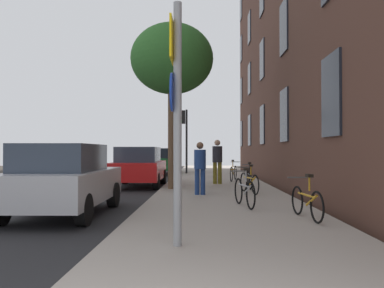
{
  "coord_description": "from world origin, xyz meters",
  "views": [
    {
      "loc": [
        0.5,
        -1.82,
        1.48
      ],
      "look_at": [
        0.16,
        11.75,
        1.72
      ],
      "focal_mm": 36.32,
      "sensor_mm": 36.0,
      "label": 1
    }
  ],
  "objects_px": {
    "bicycle_3": "(249,178)",
    "bicycle_4": "(233,173)",
    "bicycle_0": "(307,201)",
    "pedestrian_1": "(217,159)",
    "sign_post": "(176,107)",
    "pedestrian_0": "(200,165)",
    "car_2": "(160,161)",
    "car_0": "(64,179)",
    "bicycle_2": "(249,182)",
    "car_1": "(139,166)",
    "traffic_light": "(185,130)",
    "tree_near": "(172,60)",
    "bicycle_1": "(244,191)"
  },
  "relations": [
    {
      "from": "bicycle_3",
      "to": "bicycle_4",
      "type": "height_order",
      "value": "bicycle_4"
    },
    {
      "from": "bicycle_0",
      "to": "pedestrian_1",
      "type": "height_order",
      "value": "pedestrian_1"
    },
    {
      "from": "sign_post",
      "to": "bicycle_3",
      "type": "bearing_deg",
      "value": 76.25
    },
    {
      "from": "pedestrian_0",
      "to": "car_2",
      "type": "bearing_deg",
      "value": 101.97
    },
    {
      "from": "bicycle_4",
      "to": "car_0",
      "type": "distance_m",
      "value": 9.98
    },
    {
      "from": "bicycle_2",
      "to": "bicycle_3",
      "type": "height_order",
      "value": "bicycle_3"
    },
    {
      "from": "bicycle_2",
      "to": "car_0",
      "type": "relative_size",
      "value": 0.42
    },
    {
      "from": "bicycle_4",
      "to": "pedestrian_0",
      "type": "height_order",
      "value": "pedestrian_0"
    },
    {
      "from": "bicycle_0",
      "to": "bicycle_4",
      "type": "distance_m",
      "value": 9.82
    },
    {
      "from": "pedestrian_0",
      "to": "pedestrian_1",
      "type": "relative_size",
      "value": 0.9
    },
    {
      "from": "bicycle_0",
      "to": "car_2",
      "type": "relative_size",
      "value": 0.4
    },
    {
      "from": "bicycle_0",
      "to": "car_2",
      "type": "height_order",
      "value": "car_2"
    },
    {
      "from": "bicycle_0",
      "to": "bicycle_4",
      "type": "relative_size",
      "value": 0.97
    },
    {
      "from": "pedestrian_1",
      "to": "car_1",
      "type": "bearing_deg",
      "value": -176.57
    },
    {
      "from": "traffic_light",
      "to": "car_1",
      "type": "bearing_deg",
      "value": -101.55
    },
    {
      "from": "traffic_light",
      "to": "tree_near",
      "type": "height_order",
      "value": "tree_near"
    },
    {
      "from": "tree_near",
      "to": "car_1",
      "type": "relative_size",
      "value": 1.46
    },
    {
      "from": "tree_near",
      "to": "bicycle_4",
      "type": "height_order",
      "value": "tree_near"
    },
    {
      "from": "bicycle_0",
      "to": "bicycle_3",
      "type": "height_order",
      "value": "bicycle_3"
    },
    {
      "from": "tree_near",
      "to": "pedestrian_1",
      "type": "relative_size",
      "value": 3.28
    },
    {
      "from": "car_1",
      "to": "bicycle_0",
      "type": "bearing_deg",
      "value": -59.74
    },
    {
      "from": "bicycle_3",
      "to": "bicycle_4",
      "type": "xyz_separation_m",
      "value": [
        -0.28,
        3.53,
        0.0
      ]
    },
    {
      "from": "pedestrian_0",
      "to": "bicycle_1",
      "type": "bearing_deg",
      "value": -66.86
    },
    {
      "from": "tree_near",
      "to": "car_2",
      "type": "xyz_separation_m",
      "value": [
        -1.57,
        10.33,
        -3.92
      ]
    },
    {
      "from": "bicycle_3",
      "to": "car_0",
      "type": "distance_m",
      "value": 7.22
    },
    {
      "from": "pedestrian_1",
      "to": "bicycle_2",
      "type": "bearing_deg",
      "value": -75.87
    },
    {
      "from": "bicycle_2",
      "to": "car_0",
      "type": "distance_m",
      "value": 5.99
    },
    {
      "from": "bicycle_1",
      "to": "bicycle_2",
      "type": "xyz_separation_m",
      "value": [
        0.49,
        3.01,
        -0.01
      ]
    },
    {
      "from": "bicycle_4",
      "to": "car_0",
      "type": "xyz_separation_m",
      "value": [
        -4.57,
        -8.86,
        0.35
      ]
    },
    {
      "from": "tree_near",
      "to": "bicycle_2",
      "type": "relative_size",
      "value": 3.52
    },
    {
      "from": "bicycle_1",
      "to": "car_1",
      "type": "relative_size",
      "value": 0.41
    },
    {
      "from": "bicycle_3",
      "to": "pedestrian_1",
      "type": "xyz_separation_m",
      "value": [
        -1.07,
        1.92,
        0.67
      ]
    },
    {
      "from": "bicycle_1",
      "to": "pedestrian_1",
      "type": "distance_m",
      "value": 6.57
    },
    {
      "from": "car_0",
      "to": "car_2",
      "type": "relative_size",
      "value": 0.98
    },
    {
      "from": "bicycle_3",
      "to": "pedestrian_0",
      "type": "height_order",
      "value": "pedestrian_0"
    },
    {
      "from": "bicycle_1",
      "to": "car_2",
      "type": "xyz_separation_m",
      "value": [
        -3.68,
        14.76,
        0.35
      ]
    },
    {
      "from": "bicycle_3",
      "to": "sign_post",
      "type": "bearing_deg",
      "value": -103.75
    },
    {
      "from": "sign_post",
      "to": "pedestrian_0",
      "type": "height_order",
      "value": "sign_post"
    },
    {
      "from": "traffic_light",
      "to": "bicycle_0",
      "type": "bearing_deg",
      "value": -78.65
    },
    {
      "from": "bicycle_2",
      "to": "car_1",
      "type": "distance_m",
      "value": 5.28
    },
    {
      "from": "sign_post",
      "to": "traffic_light",
      "type": "xyz_separation_m",
      "value": [
        -0.65,
        17.78,
        0.63
      ]
    },
    {
      "from": "bicycle_1",
      "to": "bicycle_4",
      "type": "relative_size",
      "value": 1.0
    },
    {
      "from": "tree_near",
      "to": "car_1",
      "type": "bearing_deg",
      "value": 128.07
    },
    {
      "from": "traffic_light",
      "to": "pedestrian_0",
      "type": "distance_m",
      "value": 11.49
    },
    {
      "from": "bicycle_4",
      "to": "tree_near",
      "type": "bearing_deg",
      "value": -124.01
    },
    {
      "from": "bicycle_3",
      "to": "car_2",
      "type": "bearing_deg",
      "value": 113.21
    },
    {
      "from": "pedestrian_0",
      "to": "car_2",
      "type": "distance_m",
      "value": 12.48
    },
    {
      "from": "tree_near",
      "to": "bicycle_2",
      "type": "distance_m",
      "value": 5.2
    },
    {
      "from": "bicycle_2",
      "to": "car_0",
      "type": "xyz_separation_m",
      "value": [
        -4.66,
        -3.74,
        0.36
      ]
    },
    {
      "from": "bicycle_0",
      "to": "tree_near",
      "type": "bearing_deg",
      "value": 117.52
    }
  ]
}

